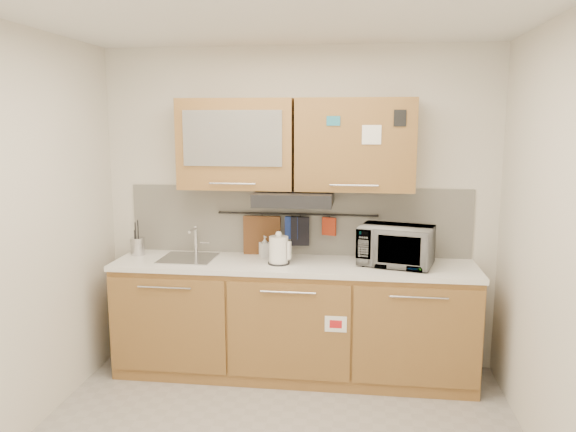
# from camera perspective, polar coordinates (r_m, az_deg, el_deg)

# --- Properties ---
(ceiling) EXTENTS (3.20, 3.20, 0.00)m
(ceiling) POSITION_cam_1_polar(r_m,az_deg,el_deg) (3.13, -2.18, 20.53)
(ceiling) COLOR white
(ceiling) RESTS_ON wall_back
(wall_back) EXTENTS (3.20, 0.00, 3.20)m
(wall_back) POSITION_cam_1_polar(r_m,az_deg,el_deg) (4.61, 1.00, 0.78)
(wall_back) COLOR silver
(wall_back) RESTS_ON ground
(wall_left) EXTENTS (0.00, 3.00, 3.00)m
(wall_left) POSITION_cam_1_polar(r_m,az_deg,el_deg) (3.75, -26.92, -2.31)
(wall_left) COLOR silver
(wall_left) RESTS_ON ground
(wall_right) EXTENTS (0.00, 3.00, 3.00)m
(wall_right) POSITION_cam_1_polar(r_m,az_deg,el_deg) (3.30, 26.64, -3.82)
(wall_right) COLOR silver
(wall_right) RESTS_ON ground
(base_cabinet) EXTENTS (2.80, 0.64, 0.88)m
(base_cabinet) POSITION_cam_1_polar(r_m,az_deg,el_deg) (4.54, 0.53, -11.04)
(base_cabinet) COLOR #AB783C
(base_cabinet) RESTS_ON floor
(countertop) EXTENTS (2.82, 0.62, 0.04)m
(countertop) POSITION_cam_1_polar(r_m,az_deg,el_deg) (4.39, 0.54, -5.00)
(countertop) COLOR white
(countertop) RESTS_ON base_cabinet
(backsplash) EXTENTS (2.80, 0.02, 0.56)m
(backsplash) POSITION_cam_1_polar(r_m,az_deg,el_deg) (4.62, 0.98, -0.47)
(backsplash) COLOR silver
(backsplash) RESTS_ON countertop
(upper_cabinets) EXTENTS (1.82, 0.37, 0.70)m
(upper_cabinets) POSITION_cam_1_polar(r_m,az_deg,el_deg) (4.38, 0.70, 7.30)
(upper_cabinets) COLOR #AB783C
(upper_cabinets) RESTS_ON wall_back
(range_hood) EXTENTS (0.60, 0.46, 0.10)m
(range_hood) POSITION_cam_1_polar(r_m,az_deg,el_deg) (4.35, 0.64, 1.84)
(range_hood) COLOR black
(range_hood) RESTS_ON upper_cabinets
(sink) EXTENTS (0.42, 0.40, 0.26)m
(sink) POSITION_cam_1_polar(r_m,az_deg,el_deg) (4.58, -10.08, -4.23)
(sink) COLOR silver
(sink) RESTS_ON countertop
(utensil_rail) EXTENTS (1.30, 0.02, 0.02)m
(utensil_rail) POSITION_cam_1_polar(r_m,az_deg,el_deg) (4.57, 0.93, 0.19)
(utensil_rail) COLOR black
(utensil_rail) RESTS_ON backsplash
(utensil_crock) EXTENTS (0.14, 0.14, 0.29)m
(utensil_crock) POSITION_cam_1_polar(r_m,az_deg,el_deg) (4.78, -15.02, -2.95)
(utensil_crock) COLOR silver
(utensil_crock) RESTS_ON countertop
(kettle) EXTENTS (0.20, 0.19, 0.26)m
(kettle) POSITION_cam_1_polar(r_m,az_deg,el_deg) (4.32, -0.94, -3.57)
(kettle) COLOR white
(kettle) RESTS_ON countertop
(toaster) EXTENTS (0.27, 0.16, 0.20)m
(toaster) POSITION_cam_1_polar(r_m,az_deg,el_deg) (4.38, 11.46, -3.59)
(toaster) COLOR black
(toaster) RESTS_ON countertop
(microwave) EXTENTS (0.62, 0.49, 0.30)m
(microwave) POSITION_cam_1_polar(r_m,az_deg,el_deg) (4.36, 10.90, -2.98)
(microwave) COLOR #999999
(microwave) RESTS_ON countertop
(soap_bottle) EXTENTS (0.11, 0.11, 0.17)m
(soap_bottle) POSITION_cam_1_polar(r_m,az_deg,el_deg) (4.57, -2.37, -3.08)
(soap_bottle) COLOR #999999
(soap_bottle) RESTS_ON countertop
(cutting_board) EXTENTS (0.31, 0.04, 0.38)m
(cutting_board) POSITION_cam_1_polar(r_m,az_deg,el_deg) (4.63, -2.67, -2.32)
(cutting_board) COLOR brown
(cutting_board) RESTS_ON utensil_rail
(oven_mitt) EXTENTS (0.11, 0.05, 0.18)m
(oven_mitt) POSITION_cam_1_polar(r_m,az_deg,el_deg) (4.58, 0.38, -1.21)
(oven_mitt) COLOR navy
(oven_mitt) RESTS_ON utensil_rail
(dark_pouch) EXTENTS (0.15, 0.05, 0.24)m
(dark_pouch) POSITION_cam_1_polar(r_m,az_deg,el_deg) (4.58, 1.23, -1.55)
(dark_pouch) COLOR black
(dark_pouch) RESTS_ON utensil_rail
(pot_holder) EXTENTS (0.12, 0.06, 0.15)m
(pot_holder) POSITION_cam_1_polar(r_m,az_deg,el_deg) (4.55, 4.19, -1.07)
(pot_holder) COLOR #B23117
(pot_holder) RESTS_ON utensil_rail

